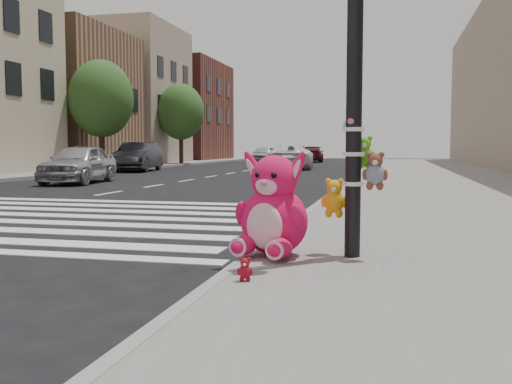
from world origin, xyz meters
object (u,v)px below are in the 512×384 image
(car_white_near, at_px, (292,156))
(car_dark_far, at_px, (138,157))
(pink_bunny, at_px, (273,212))
(signal_pole, at_px, (355,93))
(car_silver_far, at_px, (79,163))
(red_teddy, at_px, (245,269))

(car_white_near, bearing_deg, car_dark_far, 28.68)
(pink_bunny, relative_size, car_dark_far, 0.24)
(signal_pole, height_order, car_silver_far, signal_pole)
(red_teddy, relative_size, car_dark_far, 0.04)
(car_dark_far, distance_m, car_white_near, 8.76)
(red_teddy, xyz_separation_m, car_silver_far, (-9.42, 13.27, 0.44))
(signal_pole, relative_size, pink_bunny, 3.62)
(pink_bunny, xyz_separation_m, car_dark_far, (-11.59, 21.52, 0.16))
(car_dark_far, height_order, car_white_near, car_dark_far)
(car_dark_far, bearing_deg, signal_pole, -69.72)
(signal_pole, xyz_separation_m, red_teddy, (-0.80, -1.31, -1.56))
(signal_pole, height_order, red_teddy, signal_pole)
(car_silver_far, bearing_deg, car_white_near, 62.64)
(car_white_near, bearing_deg, signal_pole, 94.57)
(pink_bunny, distance_m, car_white_near, 26.96)
(red_teddy, bearing_deg, signal_pole, 50.34)
(red_teddy, height_order, car_white_near, car_white_near)
(car_silver_far, bearing_deg, signal_pole, -57.90)
(pink_bunny, relative_size, car_silver_far, 0.27)
(pink_bunny, bearing_deg, car_white_near, 111.84)
(pink_bunny, xyz_separation_m, car_silver_far, (-9.42, 12.10, 0.09))
(signal_pole, distance_m, car_white_near, 26.99)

